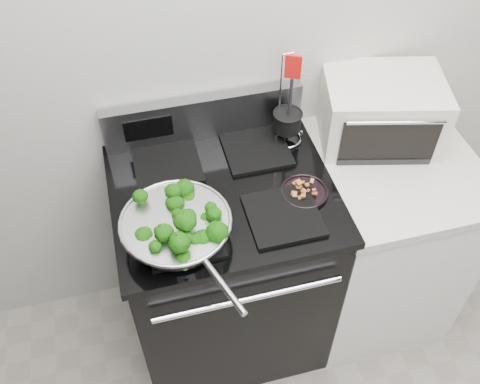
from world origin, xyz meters
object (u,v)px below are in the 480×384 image
object	(u,v)px
skillet	(177,227)
bacon_plate	(304,190)
gas_range	(225,265)
utensil_holder	(287,125)
toaster_oven	(381,110)

from	to	relation	value
skillet	bacon_plate	size ratio (longest dim) A/B	3.33
gas_range	utensil_holder	world-z (taller)	utensil_holder
bacon_plate	skillet	bearing A→B (deg)	-169.58
bacon_plate	toaster_oven	distance (m)	0.47
bacon_plate	utensil_holder	xyz separation A→B (m)	(0.03, 0.29, 0.05)
gas_range	skillet	distance (m)	0.58
bacon_plate	toaster_oven	xyz separation A→B (m)	(0.39, 0.25, 0.08)
gas_range	utensil_holder	bearing A→B (deg)	33.64
toaster_oven	bacon_plate	bearing A→B (deg)	-133.37
skillet	utensil_holder	xyz separation A→B (m)	(0.49, 0.37, 0.01)
skillet	utensil_holder	world-z (taller)	utensil_holder
utensil_holder	gas_range	bearing A→B (deg)	-121.87
gas_range	utensil_holder	distance (m)	0.64
utensil_holder	toaster_oven	xyz separation A→B (m)	(0.36, -0.04, 0.03)
bacon_plate	gas_range	bearing A→B (deg)	161.89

